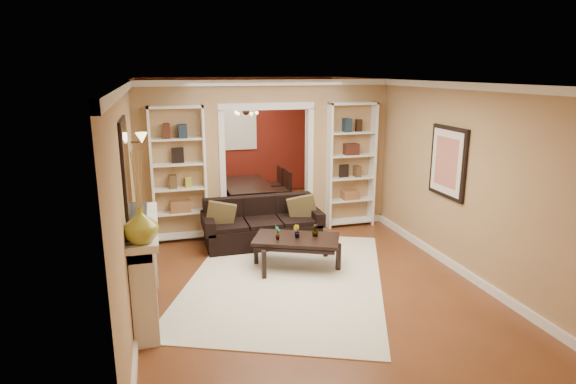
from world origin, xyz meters
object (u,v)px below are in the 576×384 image
object	(u,v)px
bookshelf_left	(179,175)
fireplace	(147,268)
coffee_table	(297,253)
dining_table	(248,197)
bookshelf_right	(351,165)
sofa	(262,222)

from	to	relation	value
bookshelf_left	fireplace	world-z (taller)	bookshelf_left
coffee_table	bookshelf_left	size ratio (longest dim) A/B	0.54
coffee_table	dining_table	bearing A→B (deg)	116.26
coffee_table	fireplace	size ratio (longest dim) A/B	0.73
coffee_table	dining_table	size ratio (longest dim) A/B	0.76
bookshelf_left	dining_table	size ratio (longest dim) A/B	1.41
bookshelf_right	dining_table	xyz separation A→B (m)	(-1.66, 1.50, -0.86)
fireplace	dining_table	bearing A→B (deg)	63.81
bookshelf_left	fireplace	xyz separation A→B (m)	(-0.54, -2.53, -0.57)
fireplace	bookshelf_right	bearing A→B (deg)	34.80
coffee_table	dining_table	world-z (taller)	dining_table
sofa	dining_table	size ratio (longest dim) A/B	1.21
bookshelf_left	bookshelf_right	xyz separation A→B (m)	(3.10, 0.00, 0.00)
dining_table	coffee_table	bearing A→B (deg)	-177.76
dining_table	bookshelf_right	bearing A→B (deg)	-132.19
sofa	fireplace	xyz separation A→B (m)	(-1.83, -1.95, 0.20)
dining_table	sofa	bearing A→B (deg)	175.87
coffee_table	bookshelf_left	distance (m)	2.47
coffee_table	bookshelf_left	bearing A→B (deg)	157.16
sofa	bookshelf_left	bearing A→B (deg)	155.84
dining_table	bookshelf_left	bearing A→B (deg)	136.15
bookshelf_left	fireplace	bearing A→B (deg)	-102.05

